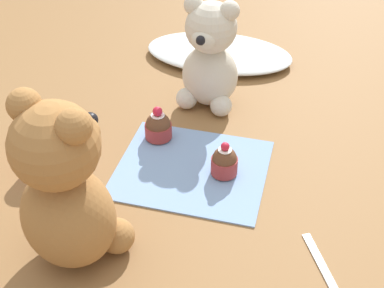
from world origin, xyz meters
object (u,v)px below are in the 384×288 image
at_px(cupcake_near_tan_bear, 224,162).
at_px(teaspoon, 321,263).
at_px(cupcake_near_cream_bear, 158,127).
at_px(juice_glass, 44,150).
at_px(teddy_bear_tan, 66,190).
at_px(teddy_bear_cream, 210,57).

bearing_deg(cupcake_near_tan_bear, teaspoon, -41.12).
bearing_deg(cupcake_near_cream_bear, juice_glass, -143.95).
distance_m(teddy_bear_tan, teaspoon, 0.37).
xyz_separation_m(teddy_bear_tan, cupcake_near_cream_bear, (0.03, 0.29, -0.10)).
xyz_separation_m(teddy_bear_cream, juice_glass, (-0.23, -0.26, -0.07)).
bearing_deg(teddy_bear_tan, teddy_bear_cream, -83.90).
xyz_separation_m(teddy_bear_cream, teaspoon, (0.25, -0.36, -0.10)).
distance_m(cupcake_near_tan_bear, teaspoon, 0.23).
height_order(teddy_bear_tan, cupcake_near_cream_bear, teddy_bear_tan).
relative_size(cupcake_near_tan_bear, juice_glass, 0.95).
bearing_deg(teddy_bear_cream, cupcake_near_cream_bear, -107.31).
bearing_deg(cupcake_near_tan_bear, cupcake_near_cream_bear, 152.65).
bearing_deg(cupcake_near_tan_bear, juice_glass, -170.65).
bearing_deg(teaspoon, teddy_bear_tan, -106.04).
relative_size(cupcake_near_cream_bear, teaspoon, 0.57).
bearing_deg(cupcake_near_cream_bear, teaspoon, -35.58).
xyz_separation_m(juice_glass, teaspoon, (0.48, -0.10, -0.03)).
distance_m(cupcake_near_cream_bear, teaspoon, 0.38).
distance_m(cupcake_near_cream_bear, juice_glass, 0.21).
distance_m(cupcake_near_tan_bear, juice_glass, 0.31).
bearing_deg(juice_glass, teaspoon, -11.97).
relative_size(teddy_bear_tan, cupcake_near_cream_bear, 4.11).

